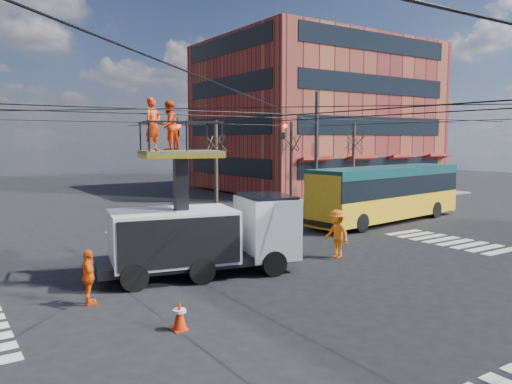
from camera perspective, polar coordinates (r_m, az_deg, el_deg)
The scene contains 13 objects.
ground at distance 18.28m, azimuth 2.30°, elevation -9.12°, with size 120.00×120.00×0.00m, color black.
sidewalk_ne at distance 47.44m, azimuth 8.10°, elevation 0.24°, with size 18.00×18.00×0.12m, color slate.
crosswalks at distance 18.28m, azimuth 2.30°, elevation -9.09°, with size 22.40×22.40×0.02m, color silver, non-canonical shape.
building_ne at distance 50.14m, azimuth 6.79°, elevation 8.51°, with size 20.06×16.06×14.00m.
overhead_network at distance 17.94m, azimuth 1.42°, elevation 4.46°, with size 24.24×24.24×8.00m.
tree_a at distance 31.76m, azimuth -4.61°, elevation 5.73°, with size 2.00×2.00×6.00m.
tree_b at distance 35.05m, azimuth 4.06°, elevation 5.75°, with size 2.00×2.00×6.00m.
tree_c at distance 38.99m, azimuth 11.11°, elevation 5.68°, with size 2.00×2.00×6.00m.
utility_truck at distance 17.71m, azimuth -6.01°, elevation -2.92°, with size 7.33×3.82×6.13m.
city_bus at distance 30.03m, azimuth 14.73°, elevation -0.02°, with size 11.64×4.08×3.20m.
traffic_cone at distance 13.03m, azimuth -8.73°, elevation -13.73°, with size 0.36×0.36×0.77m, color red.
worker_ground at distance 15.38m, azimuth -18.57°, elevation -9.23°, with size 0.95×0.40×1.62m, color orange.
flagger at distance 20.47m, azimuth 9.23°, elevation -4.73°, with size 1.27×0.73×1.97m, color orange.
Camera 1 is at (-10.32, -14.32, 4.77)m, focal length 35.00 mm.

